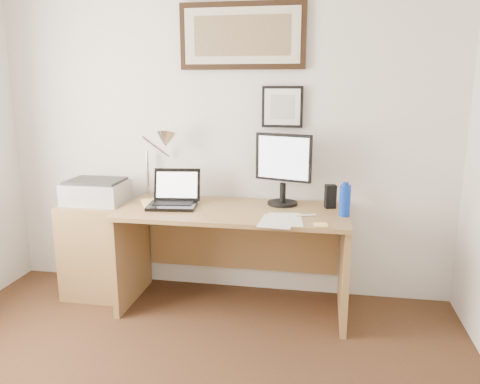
% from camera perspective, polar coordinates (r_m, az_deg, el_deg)
% --- Properties ---
extents(wall_back, '(3.50, 0.02, 2.50)m').
position_cam_1_polar(wall_back, '(3.60, -2.06, 7.23)').
color(wall_back, silver).
rests_on(wall_back, ground).
extents(side_cabinet, '(0.50, 0.40, 0.73)m').
position_cam_1_polar(side_cabinet, '(3.80, -16.78, -6.72)').
color(side_cabinet, olive).
rests_on(side_cabinet, floor).
extents(water_bottle, '(0.07, 0.07, 0.21)m').
position_cam_1_polar(water_bottle, '(3.19, 12.67, -1.03)').
color(water_bottle, '#0D33B2').
rests_on(water_bottle, desk).
extents(bottle_cap, '(0.04, 0.04, 0.02)m').
position_cam_1_polar(bottle_cap, '(3.17, 12.77, 1.01)').
color(bottle_cap, '#0D33B2').
rests_on(bottle_cap, water_bottle).
extents(speaker, '(0.09, 0.08, 0.17)m').
position_cam_1_polar(speaker, '(3.38, 10.96, -0.54)').
color(speaker, black).
rests_on(speaker, desk).
extents(paper_sheet_a, '(0.23, 0.31, 0.00)m').
position_cam_1_polar(paper_sheet_a, '(3.02, 4.49, -3.59)').
color(paper_sheet_a, white).
rests_on(paper_sheet_a, desk).
extents(paper_sheet_b, '(0.25, 0.34, 0.00)m').
position_cam_1_polar(paper_sheet_b, '(3.06, 5.49, -3.34)').
color(paper_sheet_b, white).
rests_on(paper_sheet_b, desk).
extents(sticky_pad, '(0.09, 0.09, 0.01)m').
position_cam_1_polar(sticky_pad, '(2.96, 9.82, -3.98)').
color(sticky_pad, '#FBE777').
rests_on(sticky_pad, desk).
extents(marker_pen, '(0.14, 0.06, 0.02)m').
position_cam_1_polar(marker_pen, '(3.15, 8.05, -2.84)').
color(marker_pen, white).
rests_on(marker_pen, desk).
extents(book, '(0.32, 0.35, 0.02)m').
position_cam_1_polar(book, '(3.45, -11.79, -1.57)').
color(book, '#EDCA6F').
rests_on(book, desk).
extents(desk, '(1.60, 0.70, 0.75)m').
position_cam_1_polar(desk, '(3.45, -0.50, -5.53)').
color(desk, olive).
rests_on(desk, floor).
extents(laptop, '(0.37, 0.33, 0.26)m').
position_cam_1_polar(laptop, '(3.41, -8.06, -0.75)').
color(laptop, black).
rests_on(laptop, desk).
extents(lcd_monitor, '(0.41, 0.22, 0.52)m').
position_cam_1_polar(lcd_monitor, '(3.38, 5.28, 3.21)').
color(lcd_monitor, black).
rests_on(lcd_monitor, desk).
extents(printer, '(0.44, 0.34, 0.18)m').
position_cam_1_polar(printer, '(3.71, -17.13, 0.07)').
color(printer, '#AAAAAD').
rests_on(printer, side_cabinet).
extents(desk_lamp, '(0.29, 0.27, 0.53)m').
position_cam_1_polar(desk_lamp, '(3.53, -9.23, 5.94)').
color(desk_lamp, silver).
rests_on(desk_lamp, desk).
extents(picture_large, '(0.92, 0.04, 0.47)m').
position_cam_1_polar(picture_large, '(3.54, 0.25, 18.50)').
color(picture_large, black).
rests_on(picture_large, wall_back).
extents(picture_small, '(0.30, 0.03, 0.30)m').
position_cam_1_polar(picture_small, '(3.49, 5.19, 10.30)').
color(picture_small, black).
rests_on(picture_small, wall_back).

